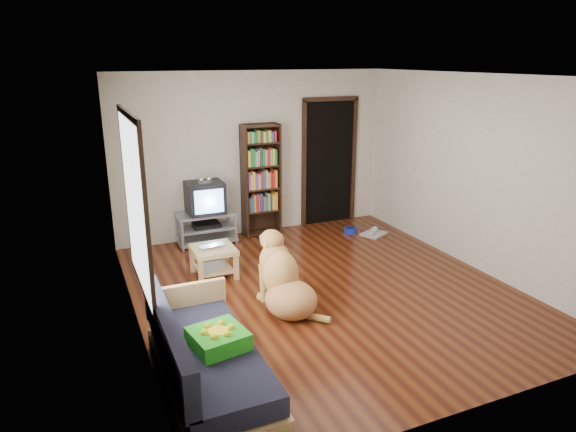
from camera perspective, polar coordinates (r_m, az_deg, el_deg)
name	(u,v)px	position (r m, az deg, el deg)	size (l,w,h in m)	color
ground	(324,290)	(6.50, 4.02, -8.23)	(5.00, 5.00, 0.00)	#51240E
ceiling	(329,75)	(5.87, 4.57, 15.31)	(5.00, 5.00, 0.00)	white
wall_back	(254,154)	(8.30, -3.78, 6.86)	(4.50, 4.50, 0.00)	beige
wall_front	(481,266)	(4.12, 20.61, -5.18)	(4.50, 4.50, 0.00)	beige
wall_left	(129,212)	(5.42, -17.30, 0.46)	(5.00, 5.00, 0.00)	beige
wall_right	(475,173)	(7.36, 20.06, 4.49)	(5.00, 5.00, 0.00)	beige
green_cushion	(218,338)	(4.55, -7.77, -13.33)	(0.44, 0.44, 0.15)	green
laptop	(214,247)	(6.79, -8.26, -3.46)	(0.34, 0.22, 0.03)	silver
dog_bowl	(350,230)	(8.58, 6.95, -1.58)	(0.22, 0.22, 0.08)	navy
grey_rag	(374,234)	(8.54, 9.52, -1.97)	(0.40, 0.32, 0.03)	#A4A4A4
window	(135,205)	(4.89, -16.62, 1.17)	(0.03, 1.46, 1.70)	white
doorway	(329,159)	(8.85, 4.58, 6.31)	(1.03, 0.05, 2.19)	black
tv_stand	(206,227)	(8.07, -9.05, -1.18)	(0.90, 0.45, 0.50)	#99999E
crt_tv	(205,197)	(7.96, -9.25, 2.10)	(0.55, 0.52, 0.58)	black
bookshelf	(261,174)	(8.23, -3.04, 4.66)	(0.60, 0.30, 1.80)	black
sofa	(205,364)	(4.66, -9.24, -15.96)	(0.80, 1.80, 0.80)	tan
coffee_table	(213,256)	(6.86, -8.28, -4.41)	(0.55, 0.55, 0.40)	tan
dog	(283,282)	(5.91, -0.50, -7.30)	(0.68, 1.08, 0.93)	#B67946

